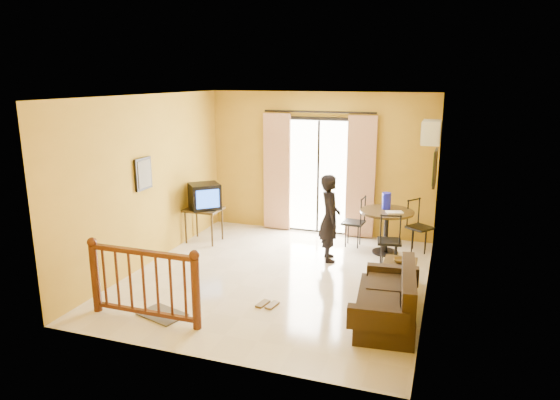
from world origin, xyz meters
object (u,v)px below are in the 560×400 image
(dining_table, at_px, (387,220))
(sofa, at_px, (389,302))
(television, at_px, (205,196))
(standing_person, at_px, (330,218))
(coffee_table, at_px, (399,274))

(dining_table, height_order, sofa, dining_table)
(television, relative_size, standing_person, 0.48)
(television, relative_size, coffee_table, 0.83)
(coffee_table, relative_size, sofa, 0.54)
(sofa, bearing_deg, standing_person, 117.02)
(television, bearing_deg, standing_person, -45.83)
(standing_person, bearing_deg, sofa, -168.97)
(dining_table, bearing_deg, standing_person, -142.89)
(sofa, distance_m, standing_person, 2.38)
(coffee_table, distance_m, sofa, 1.07)
(dining_table, xyz_separation_m, standing_person, (-0.87, -0.66, 0.13))
(television, xyz_separation_m, coffee_table, (3.72, -1.08, -0.64))
(dining_table, xyz_separation_m, sofa, (0.39, -2.62, -0.35))
(standing_person, bearing_deg, television, 63.82)
(television, relative_size, sofa, 0.45)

